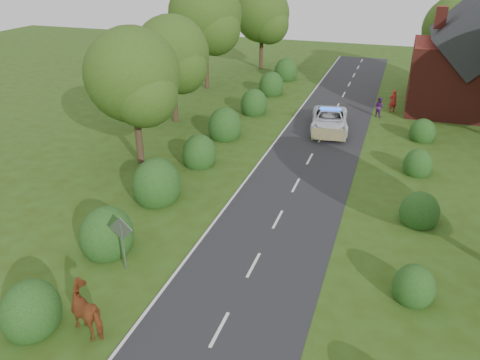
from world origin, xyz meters
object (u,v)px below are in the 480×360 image
at_px(road_sign, 122,236).
at_px(police_van, 329,120).
at_px(pedestrian_red, 393,101).
at_px(pedestrian_purple, 379,107).
at_px(cow, 91,312).

xyz_separation_m(road_sign, police_van, (5.26, 19.84, -0.86)).
bearing_deg(police_van, pedestrian_red, 47.24).
relative_size(road_sign, pedestrian_purple, 1.57).
distance_m(road_sign, cow, 3.57).
xyz_separation_m(road_sign, cow, (0.73, -3.37, -0.91)).
height_order(road_sign, cow, road_sign).
distance_m(cow, police_van, 23.65).
relative_size(pedestrian_red, pedestrian_purple, 1.16).
bearing_deg(cow, pedestrian_purple, -179.24).
relative_size(road_sign, cow, 1.21).
xyz_separation_m(road_sign, pedestrian_red, (9.48, 26.02, -0.72)).
bearing_deg(police_van, pedestrian_purple, 46.33).
xyz_separation_m(cow, pedestrian_purple, (7.75, 27.77, 0.06)).
relative_size(road_sign, police_van, 0.42).
bearing_deg(pedestrian_red, road_sign, 42.14).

